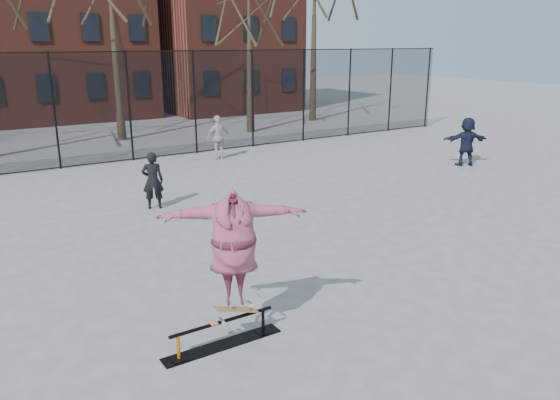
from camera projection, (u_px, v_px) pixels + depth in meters
ground at (309, 301)px, 9.39m from camera, size 100.00×100.00×0.00m
skate_rail at (223, 335)px, 7.99m from camera, size 1.87×0.29×0.41m
skateboard at (236, 313)px, 8.03m from camera, size 0.77×0.18×0.09m
skater at (234, 256)px, 7.77m from camera, size 2.18×1.39×1.73m
bystander_black at (153, 180)px, 14.42m from camera, size 0.66×0.55×1.53m
bystander_white at (218, 137)px, 20.52m from camera, size 0.98×0.43×1.66m
bystander_navy at (467, 141)px, 19.47m from camera, size 1.67×1.18×1.73m
fence at (96, 107)px, 19.30m from camera, size 34.03×0.07×4.00m
rowhouses at (37, 7)px, 29.05m from camera, size 29.00×7.00×13.00m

